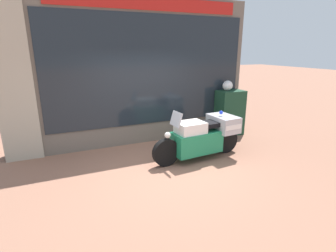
# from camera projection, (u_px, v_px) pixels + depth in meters

# --- Properties ---
(ground_plane) EXTENTS (60.00, 60.00, 0.00)m
(ground_plane) POSITION_uv_depth(u_px,v_px,m) (165.00, 169.00, 5.75)
(ground_plane) COLOR #8E604C
(shop_building) EXTENTS (6.51, 0.55, 3.83)m
(shop_building) POSITION_uv_depth(u_px,v_px,m) (121.00, 73.00, 6.80)
(shop_building) COLOR #6B6056
(shop_building) RESTS_ON ground
(window_display) EXTENTS (5.25, 0.30, 2.02)m
(window_display) POSITION_uv_depth(u_px,v_px,m) (148.00, 123.00, 7.52)
(window_display) COLOR slate
(window_display) RESTS_ON ground
(paramedic_motorcycle) EXTENTS (2.33, 0.81, 1.21)m
(paramedic_motorcycle) POSITION_uv_depth(u_px,v_px,m) (203.00, 135.00, 6.19)
(paramedic_motorcycle) COLOR black
(paramedic_motorcycle) RESTS_ON ground
(utility_cabinet) EXTENTS (0.79, 0.52, 1.34)m
(utility_cabinet) POSITION_uv_depth(u_px,v_px,m) (230.00, 113.00, 7.91)
(utility_cabinet) COLOR #193D28
(utility_cabinet) RESTS_ON ground
(white_helmet) EXTENTS (0.30, 0.30, 0.30)m
(white_helmet) POSITION_uv_depth(u_px,v_px,m) (228.00, 86.00, 7.69)
(white_helmet) COLOR white
(white_helmet) RESTS_ON utility_cabinet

